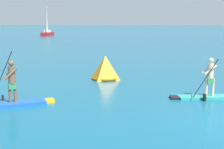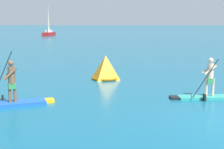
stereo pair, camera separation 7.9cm
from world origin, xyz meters
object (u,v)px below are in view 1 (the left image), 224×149
Objects in this scene: paddleboarder_near_left at (10,98)px; sailboat_left_horizon at (47,32)px; paddleboarder_mid_center at (211,90)px; race_marker_buoy at (105,69)px.

paddleboarder_near_left is 0.52× the size of sailboat_left_horizon.
sailboat_left_horizon is (-22.10, 53.91, 0.48)m from paddleboarder_mid_center.
paddleboarder_near_left is 8.07m from paddleboarder_mid_center.
paddleboarder_mid_center is at bearing -40.13° from race_marker_buoy.
paddleboarder_near_left is 0.90× the size of paddleboarder_mid_center.
paddleboarder_near_left is at bearing 4.58° from paddleboarder_mid_center.
paddleboarder_mid_center is (7.86, 1.80, 0.03)m from paddleboarder_near_left.
paddleboarder_mid_center is at bearing 167.60° from paddleboarder_near_left.
paddleboarder_mid_center is 0.58× the size of sailboat_left_horizon.
sailboat_left_horizon is at bearing -100.98° from paddleboarder_near_left.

